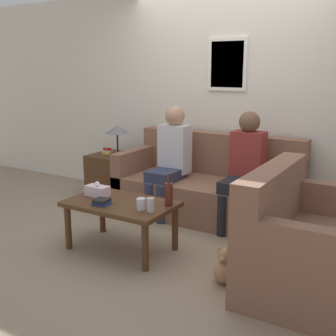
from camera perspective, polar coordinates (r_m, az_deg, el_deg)
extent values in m
plane|color=gray|center=(4.49, 2.41, -8.31)|extent=(16.00, 16.00, 0.00)
cube|color=silver|center=(5.10, 8.07, 9.21)|extent=(9.00, 0.06, 2.60)
cube|color=silver|center=(5.05, 8.03, 13.72)|extent=(0.48, 0.02, 0.60)
cube|color=#B7CCB2|center=(5.04, 8.00, 13.72)|extent=(0.40, 0.01, 0.52)
cube|color=brown|center=(4.82, 5.18, -4.12)|extent=(2.03, 0.90, 0.43)
cube|color=brown|center=(5.02, 7.04, 1.94)|extent=(2.03, 0.20, 0.49)
cube|color=brown|center=(5.25, -4.13, -1.12)|extent=(0.14, 0.90, 0.70)
cube|color=brown|center=(4.47, 16.21, -4.19)|extent=(0.14, 0.90, 0.70)
cube|color=brown|center=(3.48, 19.14, -11.93)|extent=(0.90, 1.27, 0.43)
cube|color=brown|center=(3.39, 13.94, -3.89)|extent=(0.20, 1.27, 0.49)
cube|color=brown|center=(2.92, 16.93, -13.85)|extent=(0.90, 0.14, 0.70)
cube|color=brown|center=(3.95, 21.05, -6.92)|extent=(0.90, 0.14, 0.70)
cube|color=#4C2D19|center=(3.90, -6.42, -4.87)|extent=(0.99, 0.61, 0.04)
cylinder|color=#4C2D19|center=(4.07, -13.38, -7.82)|extent=(0.06, 0.06, 0.42)
cylinder|color=#4C2D19|center=(3.55, -3.11, -10.64)|extent=(0.06, 0.06, 0.42)
cylinder|color=#4C2D19|center=(4.41, -8.90, -5.93)|extent=(0.06, 0.06, 0.42)
cylinder|color=#4C2D19|center=(3.94, 0.96, -8.15)|extent=(0.06, 0.06, 0.42)
cube|color=#4C2D19|center=(5.53, -7.29, -1.08)|extent=(0.55, 0.55, 0.58)
cylinder|color=#262628|center=(5.40, -6.85, 3.34)|extent=(0.02, 0.02, 0.30)
cone|color=slate|center=(5.37, -6.90, 5.24)|extent=(0.31, 0.31, 0.10)
cube|color=gold|center=(5.49, -8.24, 2.00)|extent=(0.11, 0.08, 0.02)
cube|color=beige|center=(5.49, -8.24, 2.25)|extent=(0.14, 0.09, 0.03)
cube|color=red|center=(5.48, -8.25, 2.54)|extent=(0.09, 0.07, 0.03)
cylinder|color=#562319|center=(3.74, 0.10, -3.59)|extent=(0.07, 0.07, 0.20)
cylinder|color=#562319|center=(3.70, 0.10, -1.42)|extent=(0.03, 0.03, 0.09)
cylinder|color=silver|center=(3.66, -3.61, -4.89)|extent=(0.08, 0.08, 0.10)
cube|color=navy|center=(3.84, -8.97, -4.75)|extent=(0.16, 0.12, 0.02)
cube|color=black|center=(3.83, -8.98, -4.38)|extent=(0.14, 0.13, 0.03)
cylinder|color=#BCBCC1|center=(3.59, -2.38, -5.03)|extent=(0.07, 0.07, 0.12)
cube|color=silver|center=(4.08, -9.54, -3.08)|extent=(0.23, 0.12, 0.10)
sphere|color=white|center=(4.07, -9.58, -2.14)|extent=(0.05, 0.05, 0.05)
cube|color=#2D334C|center=(4.74, -0.38, -1.06)|extent=(0.31, 0.42, 0.14)
cylinder|color=#2D334C|center=(4.68, -2.52, -4.61)|extent=(0.11, 0.11, 0.43)
cylinder|color=#2D334C|center=(4.60, -0.93, -4.91)|extent=(0.11, 0.11, 0.43)
cube|color=silver|center=(4.86, 0.91, 2.63)|extent=(0.34, 0.22, 0.55)
sphere|color=tan|center=(4.80, 0.93, 7.08)|extent=(0.23, 0.23, 0.23)
cube|color=black|center=(4.39, 9.60, -2.43)|extent=(0.31, 0.45, 0.14)
cylinder|color=black|center=(4.30, 7.39, -6.39)|extent=(0.11, 0.11, 0.43)
cylinder|color=black|center=(4.24, 9.29, -6.71)|extent=(0.11, 0.11, 0.43)
cube|color=maroon|center=(4.53, 10.78, 1.52)|extent=(0.34, 0.22, 0.54)
sphere|color=brown|center=(4.47, 10.99, 6.15)|extent=(0.22, 0.22, 0.22)
sphere|color=#A87A51|center=(3.44, 7.70, -13.73)|extent=(0.19, 0.19, 0.19)
sphere|color=#A87A51|center=(3.38, 7.77, -11.66)|extent=(0.12, 0.12, 0.12)
sphere|color=#A87A51|center=(3.38, 7.11, -10.86)|extent=(0.04, 0.04, 0.04)
sphere|color=#A87A51|center=(3.35, 8.48, -11.13)|extent=(0.04, 0.04, 0.04)
sphere|color=tan|center=(3.35, 7.43, -12.07)|extent=(0.05, 0.05, 0.05)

